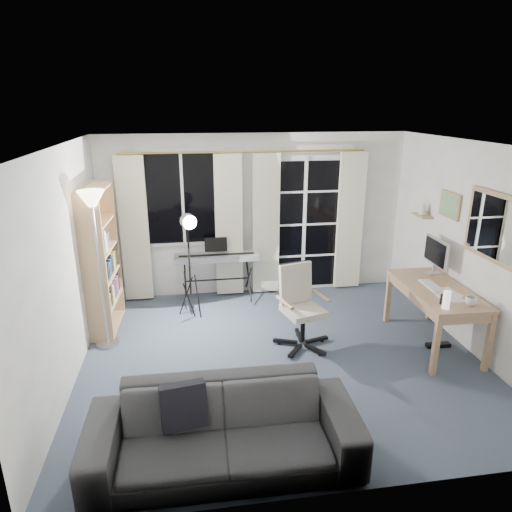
{
  "coord_description": "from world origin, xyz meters",
  "views": [
    {
      "loc": [
        -0.98,
        -4.57,
        2.8
      ],
      "look_at": [
        -0.23,
        0.35,
        1.13
      ],
      "focal_mm": 32.0,
      "sensor_mm": 36.0,
      "label": 1
    }
  ],
  "objects_px": {
    "studio_light": "(189,234)",
    "monitor": "(436,253)",
    "desk": "(436,295)",
    "mug": "(471,300)",
    "sofa": "(223,418)",
    "bookshelf": "(99,264)",
    "keyboard_piano": "(217,258)",
    "office_chair": "(299,298)",
    "torchiere_lamp": "(94,223)"
  },
  "relations": [
    {
      "from": "torchiere_lamp",
      "to": "keyboard_piano",
      "type": "relative_size",
      "value": 1.56
    },
    {
      "from": "studio_light",
      "to": "desk",
      "type": "relative_size",
      "value": 1.07
    },
    {
      "from": "desk",
      "to": "studio_light",
      "type": "bearing_deg",
      "value": 159.76
    },
    {
      "from": "studio_light",
      "to": "monitor",
      "type": "distance_m",
      "value": 3.15
    },
    {
      "from": "keyboard_piano",
      "to": "monitor",
      "type": "bearing_deg",
      "value": -24.65
    },
    {
      "from": "keyboard_piano",
      "to": "studio_light",
      "type": "relative_size",
      "value": 0.82
    },
    {
      "from": "torchiere_lamp",
      "to": "monitor",
      "type": "distance_m",
      "value": 4.14
    },
    {
      "from": "bookshelf",
      "to": "monitor",
      "type": "xyz_separation_m",
      "value": [
        4.2,
        -0.58,
        0.13
      ]
    },
    {
      "from": "keyboard_piano",
      "to": "office_chair",
      "type": "xyz_separation_m",
      "value": [
        0.88,
        -1.41,
        -0.08
      ]
    },
    {
      "from": "office_chair",
      "to": "desk",
      "type": "relative_size",
      "value": 0.72
    },
    {
      "from": "mug",
      "to": "studio_light",
      "type": "bearing_deg",
      "value": 150.85
    },
    {
      "from": "keyboard_piano",
      "to": "office_chair",
      "type": "height_order",
      "value": "office_chair"
    },
    {
      "from": "torchiere_lamp",
      "to": "desk",
      "type": "distance_m",
      "value": 4.04
    },
    {
      "from": "office_chair",
      "to": "mug",
      "type": "height_order",
      "value": "office_chair"
    },
    {
      "from": "bookshelf",
      "to": "studio_light",
      "type": "distance_m",
      "value": 1.19
    },
    {
      "from": "keyboard_piano",
      "to": "monitor",
      "type": "relative_size",
      "value": 2.3
    },
    {
      "from": "torchiere_lamp",
      "to": "desk",
      "type": "relative_size",
      "value": 1.37
    },
    {
      "from": "sofa",
      "to": "torchiere_lamp",
      "type": "bearing_deg",
      "value": 121.04
    },
    {
      "from": "keyboard_piano",
      "to": "mug",
      "type": "height_order",
      "value": "keyboard_piano"
    },
    {
      "from": "studio_light",
      "to": "desk",
      "type": "distance_m",
      "value": 3.14
    },
    {
      "from": "studio_light",
      "to": "monitor",
      "type": "bearing_deg",
      "value": -30.2
    },
    {
      "from": "torchiere_lamp",
      "to": "sofa",
      "type": "distance_m",
      "value": 2.7
    },
    {
      "from": "monitor",
      "to": "mug",
      "type": "xyz_separation_m",
      "value": [
        -0.1,
        -0.95,
        -0.22
      ]
    },
    {
      "from": "bookshelf",
      "to": "sofa",
      "type": "height_order",
      "value": "bookshelf"
    },
    {
      "from": "office_chair",
      "to": "monitor",
      "type": "bearing_deg",
      "value": -9.9
    },
    {
      "from": "desk",
      "to": "sofa",
      "type": "xyz_separation_m",
      "value": [
        -2.67,
        -1.57,
        -0.22
      ]
    },
    {
      "from": "office_chair",
      "to": "sofa",
      "type": "distance_m",
      "value": 2.13
    },
    {
      "from": "mug",
      "to": "desk",
      "type": "bearing_deg",
      "value": 101.31
    },
    {
      "from": "torchiere_lamp",
      "to": "mug",
      "type": "bearing_deg",
      "value": -14.9
    },
    {
      "from": "mug",
      "to": "sofa",
      "type": "xyz_separation_m",
      "value": [
        -2.77,
        -1.07,
        -0.37
      ]
    },
    {
      "from": "bookshelf",
      "to": "monitor",
      "type": "relative_size",
      "value": 3.52
    },
    {
      "from": "desk",
      "to": "sofa",
      "type": "relative_size",
      "value": 0.64
    },
    {
      "from": "mug",
      "to": "sofa",
      "type": "relative_size",
      "value": 0.06
    },
    {
      "from": "studio_light",
      "to": "office_chair",
      "type": "distance_m",
      "value": 1.65
    },
    {
      "from": "torchiere_lamp",
      "to": "mug",
      "type": "height_order",
      "value": "torchiere_lamp"
    },
    {
      "from": "studio_light",
      "to": "sofa",
      "type": "distance_m",
      "value": 2.83
    },
    {
      "from": "bookshelf",
      "to": "mug",
      "type": "xyz_separation_m",
      "value": [
        4.1,
        -1.53,
        -0.09
      ]
    },
    {
      "from": "keyboard_piano",
      "to": "desk",
      "type": "bearing_deg",
      "value": -34.07
    },
    {
      "from": "desk",
      "to": "monitor",
      "type": "xyz_separation_m",
      "value": [
        0.2,
        0.45,
        0.37
      ]
    },
    {
      "from": "sofa",
      "to": "keyboard_piano",
      "type": "bearing_deg",
      "value": 87.66
    },
    {
      "from": "keyboard_piano",
      "to": "mug",
      "type": "bearing_deg",
      "value": -40.15
    },
    {
      "from": "bookshelf",
      "to": "keyboard_piano",
      "type": "xyz_separation_m",
      "value": [
        1.52,
        0.65,
        -0.21
      ]
    },
    {
      "from": "office_chair",
      "to": "monitor",
      "type": "relative_size",
      "value": 1.89
    },
    {
      "from": "office_chair",
      "to": "mug",
      "type": "distance_m",
      "value": 1.88
    },
    {
      "from": "bookshelf",
      "to": "office_chair",
      "type": "relative_size",
      "value": 1.86
    },
    {
      "from": "bookshelf",
      "to": "desk",
      "type": "distance_m",
      "value": 4.14
    },
    {
      "from": "office_chair",
      "to": "mug",
      "type": "relative_size",
      "value": 8.3
    },
    {
      "from": "bookshelf",
      "to": "studio_light",
      "type": "height_order",
      "value": "bookshelf"
    },
    {
      "from": "bookshelf",
      "to": "studio_light",
      "type": "xyz_separation_m",
      "value": [
        1.14,
        0.13,
        0.31
      ]
    },
    {
      "from": "keyboard_piano",
      "to": "monitor",
      "type": "height_order",
      "value": "monitor"
    }
  ]
}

